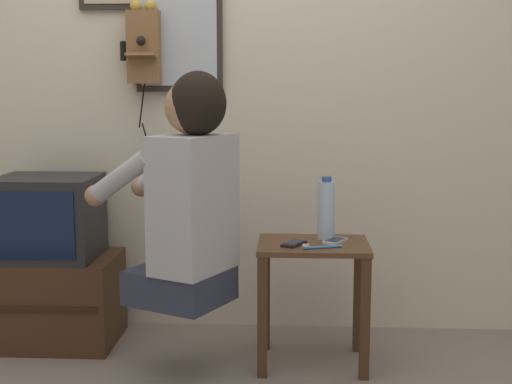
# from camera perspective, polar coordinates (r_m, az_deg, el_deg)

# --- Properties ---
(wall_back) EXTENTS (6.80, 0.05, 2.55)m
(wall_back) POSITION_cam_1_polar(r_m,az_deg,el_deg) (3.47, -3.83, 9.94)
(wall_back) COLOR beige
(wall_back) RESTS_ON ground_plane
(side_table) EXTENTS (0.47, 0.36, 0.53)m
(side_table) POSITION_cam_1_polar(r_m,az_deg,el_deg) (3.05, 4.57, -6.55)
(side_table) COLOR #51331E
(side_table) RESTS_ON ground_plane
(person) EXTENTS (0.62, 0.54, 0.93)m
(person) POSITION_cam_1_polar(r_m,az_deg,el_deg) (2.83, -5.47, -0.05)
(person) COLOR #2D3347
(person) RESTS_ON ground_plane
(tv_stand) EXTENTS (0.57, 0.43, 0.41)m
(tv_stand) POSITION_cam_1_polar(r_m,az_deg,el_deg) (3.48, -15.77, -8.25)
(tv_stand) COLOR #422819
(tv_stand) RESTS_ON ground_plane
(television) EXTENTS (0.44, 0.40, 0.37)m
(television) POSITION_cam_1_polar(r_m,az_deg,el_deg) (3.37, -16.30, -1.96)
(television) COLOR #232326
(television) RESTS_ON tv_stand
(wall_phone_antique) EXTENTS (0.19, 0.18, 0.76)m
(wall_phone_antique) POSITION_cam_1_polar(r_m,az_deg,el_deg) (3.44, -8.95, 11.50)
(wall_phone_antique) COLOR brown
(wall_mirror) EXTENTS (0.41, 0.03, 0.58)m
(wall_mirror) POSITION_cam_1_polar(r_m,az_deg,el_deg) (3.46, -6.19, 12.79)
(wall_mirror) COLOR #2D2823
(cell_phone_held) EXTENTS (0.11, 0.14, 0.01)m
(cell_phone_held) POSITION_cam_1_polar(r_m,az_deg,el_deg) (2.97, 3.06, -4.15)
(cell_phone_held) COLOR black
(cell_phone_held) RESTS_ON side_table
(cell_phone_spare) EXTENTS (0.11, 0.14, 0.01)m
(cell_phone_spare) POSITION_cam_1_polar(r_m,az_deg,el_deg) (3.04, 6.35, -3.90)
(cell_phone_spare) COLOR silver
(cell_phone_spare) RESTS_ON side_table
(water_bottle) EXTENTS (0.08, 0.08, 0.27)m
(water_bottle) POSITION_cam_1_polar(r_m,az_deg,el_deg) (3.08, 5.64, -1.42)
(water_bottle) COLOR #ADC6DB
(water_bottle) RESTS_ON side_table
(toothbrush) EXTENTS (0.16, 0.06, 0.02)m
(toothbrush) POSITION_cam_1_polar(r_m,az_deg,el_deg) (2.92, 5.10, -4.40)
(toothbrush) COLOR #338CD8
(toothbrush) RESTS_ON side_table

